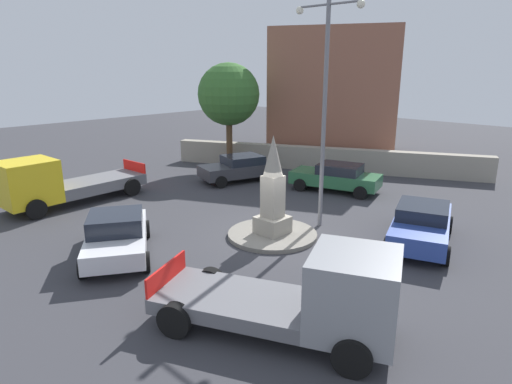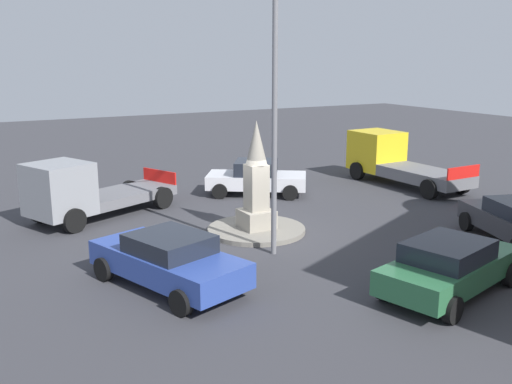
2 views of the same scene
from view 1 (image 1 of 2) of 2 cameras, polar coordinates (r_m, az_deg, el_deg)
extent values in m
plane|color=#38383D|center=(16.41, 2.13, -5.77)|extent=(80.00, 80.00, 0.00)
cylinder|color=gray|center=(16.38, 2.13, -5.52)|extent=(3.31, 3.31, 0.16)
cube|color=#9E9687|center=(16.24, 2.15, -4.24)|extent=(1.05, 1.05, 0.62)
cube|color=#9E9687|center=(15.90, 2.19, -0.58)|extent=(0.66, 0.66, 1.54)
cone|color=#9E9687|center=(15.54, 2.25, 4.74)|extent=(0.72, 0.72, 1.46)
cylinder|color=slate|center=(16.69, 8.84, 9.75)|extent=(0.16, 0.16, 8.63)
cylinder|color=slate|center=(17.09, 7.54, 22.83)|extent=(1.26, 0.08, 0.08)
cylinder|color=slate|center=(16.38, 11.42, 22.97)|extent=(1.26, 0.08, 0.08)
sphere|color=#F2EACC|center=(17.46, 5.72, 22.41)|extent=(0.28, 0.28, 0.28)
sphere|color=#F2EACC|center=(16.04, 13.47, 22.65)|extent=(0.28, 0.28, 0.28)
cube|color=silver|center=(15.30, -17.57, -5.77)|extent=(4.51, 3.84, 0.57)
cube|color=#1E232D|center=(15.09, -17.76, -3.76)|extent=(2.40, 2.38, 0.58)
cylinder|color=black|center=(14.00, -14.05, -8.81)|extent=(0.66, 0.54, 0.64)
cylinder|color=black|center=(14.18, -21.60, -9.18)|extent=(0.66, 0.54, 0.64)
cylinder|color=black|center=(16.72, -14.02, -4.66)|extent=(0.66, 0.54, 0.64)
cylinder|color=black|center=(16.86, -20.31, -5.02)|extent=(0.66, 0.54, 0.64)
cube|color=#2D479E|center=(16.60, 20.64, -4.20)|extent=(3.17, 4.84, 0.64)
cube|color=#1E232D|center=(16.52, 20.85, -2.30)|extent=(2.20, 2.37, 0.46)
cylinder|color=black|center=(18.26, 18.10, -3.22)|extent=(0.41, 0.68, 0.64)
cylinder|color=black|center=(18.18, 23.78, -3.89)|extent=(0.41, 0.68, 0.64)
cylinder|color=black|center=(15.31, 16.66, -6.81)|extent=(0.41, 0.68, 0.64)
cylinder|color=black|center=(15.23, 23.47, -7.63)|extent=(0.41, 0.68, 0.64)
cube|color=#2D6B42|center=(22.49, 10.23, 1.70)|extent=(4.70, 2.87, 0.61)
cube|color=#1E232D|center=(22.31, 10.84, 2.98)|extent=(2.41, 2.11, 0.47)
cylinder|color=black|center=(22.26, 5.74, 0.91)|extent=(0.68, 0.38, 0.64)
cylinder|color=black|center=(23.85, 7.33, 1.88)|extent=(0.68, 0.38, 0.64)
cylinder|color=black|center=(21.36, 13.38, -0.10)|extent=(0.68, 0.38, 0.64)
cylinder|color=black|center=(23.01, 14.50, 0.97)|extent=(0.68, 0.38, 0.64)
cube|color=#38383D|center=(24.12, -2.28, 2.91)|extent=(3.07, 4.54, 0.62)
cube|color=#1E232D|center=(24.11, -1.75, 4.22)|extent=(2.24, 2.44, 0.46)
cylinder|color=black|center=(22.78, -4.55, 1.29)|extent=(0.41, 0.68, 0.64)
cylinder|color=black|center=(24.43, -6.31, 2.25)|extent=(0.41, 0.68, 0.64)
cylinder|color=black|center=(24.07, 1.83, 2.14)|extent=(0.41, 0.68, 0.64)
cylinder|color=black|center=(25.63, -0.24, 3.00)|extent=(0.41, 0.68, 0.64)
cube|color=yellow|center=(20.93, -27.51, 1.10)|extent=(2.02, 2.23, 1.87)
cube|color=slate|center=(22.36, -19.80, 1.04)|extent=(2.09, 4.24, 0.51)
cube|color=red|center=(23.27, -15.53, 3.24)|extent=(1.87, 0.12, 0.50)
cylinder|color=black|center=(20.22, -26.65, -2.02)|extent=(0.31, 0.85, 0.84)
cylinder|color=black|center=(21.98, -28.61, -0.94)|extent=(0.31, 0.85, 0.84)
cylinder|color=black|center=(22.20, -15.82, 0.60)|extent=(0.31, 0.85, 0.84)
cylinder|color=black|center=(23.81, -18.40, 1.41)|extent=(0.31, 0.85, 0.84)
cube|color=gray|center=(10.01, 12.57, -12.73)|extent=(2.49, 2.52, 1.82)
cube|color=slate|center=(10.98, -2.83, -13.95)|extent=(4.22, 3.28, 0.37)
cube|color=red|center=(11.53, -11.54, -10.29)|extent=(0.80, 1.73, 0.50)
cylinder|color=black|center=(11.29, 13.71, -14.60)|extent=(0.88, 0.59, 0.84)
cylinder|color=black|center=(9.67, 12.36, -20.26)|extent=(0.88, 0.59, 0.84)
cylinder|color=black|center=(12.23, -5.89, -11.66)|extent=(0.88, 0.59, 0.84)
cylinder|color=black|center=(10.76, -10.47, -16.05)|extent=(0.88, 0.59, 0.84)
cube|color=#9E9687|center=(26.95, 8.74, 4.28)|extent=(17.27, 8.71, 1.39)
cube|color=#935B47|center=(31.95, 10.67, 12.42)|extent=(10.80, 10.80, 8.48)
cylinder|color=brown|center=(27.29, -3.47, 6.49)|extent=(0.38, 0.38, 3.18)
sphere|color=#386B2D|center=(26.97, -3.57, 12.54)|extent=(3.71, 3.71, 3.71)
camera|label=2|loc=(28.06, 42.20, 11.46)|focal=40.74mm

